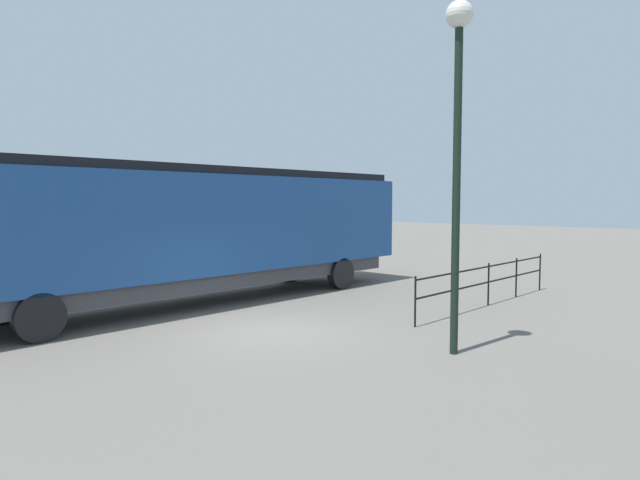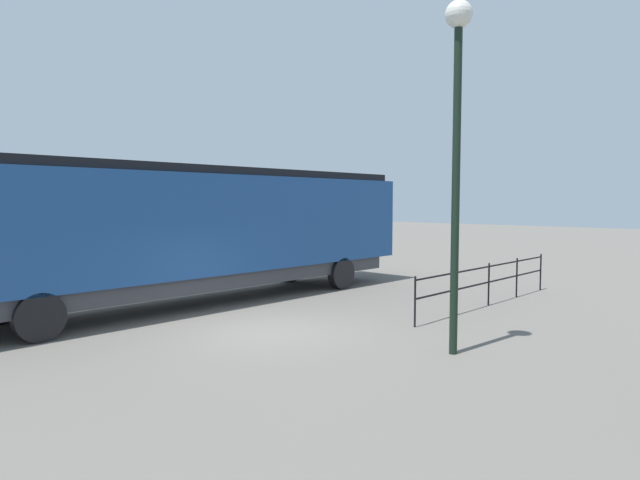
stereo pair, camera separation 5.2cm
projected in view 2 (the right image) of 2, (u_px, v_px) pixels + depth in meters
name	position (u px, v px, depth m)	size (l,w,h in m)	color
ground_plane	(265.00, 332.00, 12.98)	(120.00, 120.00, 0.00)	#666059
locomotive	(213.00, 227.00, 16.81)	(2.91, 15.68, 4.07)	navy
lamp_post	(457.00, 108.00, 10.76)	(0.53, 0.53, 6.95)	black
platform_fence	(489.00, 278.00, 16.22)	(0.05, 7.83, 1.26)	black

